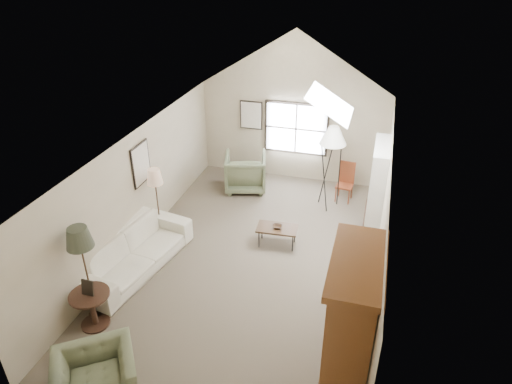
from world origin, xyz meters
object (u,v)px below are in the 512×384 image
(sofa, at_px, (134,252))
(armchair_far, at_px, (246,172))
(coffee_table, at_px, (277,236))
(side_chair, at_px, (345,182))
(side_table, at_px, (93,309))
(armoire, at_px, (350,323))
(armchair_near, at_px, (96,378))

(sofa, distance_m, armchair_far, 4.02)
(coffee_table, xyz_separation_m, side_chair, (1.18, 2.37, 0.28))
(coffee_table, xyz_separation_m, side_table, (-2.47, -3.15, 0.12))
(armoire, xyz_separation_m, side_chair, (-0.61, 5.44, -0.59))
(armchair_far, bearing_deg, sofa, 57.79)
(armoire, bearing_deg, side_chair, 96.38)
(armchair_far, bearing_deg, coffee_table, 106.21)
(coffee_table, bearing_deg, armoire, -59.85)
(armchair_far, bearing_deg, side_table, 63.57)
(armoire, distance_m, armchair_far, 6.27)
(side_table, bearing_deg, sofa, 93.58)
(side_chair, bearing_deg, armchair_far, -170.87)
(armoire, height_order, armchair_near, armoire)
(armchair_near, bearing_deg, armchair_far, 52.48)
(armoire, distance_m, sofa, 4.67)
(side_chair, bearing_deg, armchair_near, -105.11)
(sofa, height_order, side_table, sofa)
(coffee_table, bearing_deg, side_chair, 63.66)
(sofa, relative_size, armchair_near, 2.40)
(side_table, bearing_deg, armchair_far, 78.98)
(armchair_near, bearing_deg, sofa, 73.02)
(sofa, bearing_deg, side_chair, -33.84)
(sofa, height_order, armchair_far, armchair_far)
(armchair_far, distance_m, side_chair, 2.59)
(coffee_table, distance_m, side_table, 4.01)
(coffee_table, relative_size, side_chair, 0.86)
(armchair_far, bearing_deg, armoire, 105.37)
(armoire, xyz_separation_m, armchair_near, (-3.39, -1.30, -0.74))
(armoire, distance_m, armchair_near, 3.71)
(armchair_near, relative_size, side_table, 1.66)
(armchair_near, xyz_separation_m, armchair_far, (0.20, 6.66, 0.12))
(armchair_far, xyz_separation_m, side_table, (-1.06, -5.44, -0.15))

